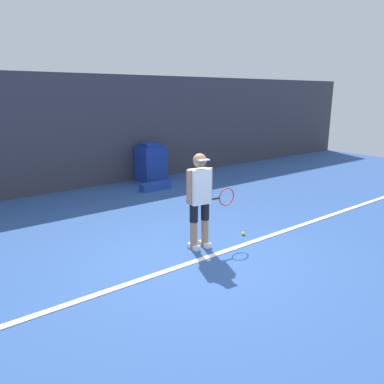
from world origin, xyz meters
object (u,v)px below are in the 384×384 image
object	(u,v)px
covered_chair	(151,163)
equipment_bag	(155,186)
tennis_player	(200,197)
tennis_ball	(243,233)

from	to	relation	value
covered_chair	equipment_bag	xyz separation A→B (m)	(-0.47, -0.96, -0.44)
tennis_player	covered_chair	bearing A→B (deg)	73.57
tennis_player	covered_chair	distance (m)	5.14
tennis_player	equipment_bag	distance (m)	4.14
tennis_ball	equipment_bag	bearing A→B (deg)	82.21
tennis_player	equipment_bag	bearing A→B (deg)	74.45
tennis_ball	equipment_bag	world-z (taller)	equipment_bag
covered_chair	equipment_bag	bearing A→B (deg)	-115.98
covered_chair	tennis_ball	bearing A→B (deg)	-101.68
equipment_bag	tennis_player	bearing A→B (deg)	-111.72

